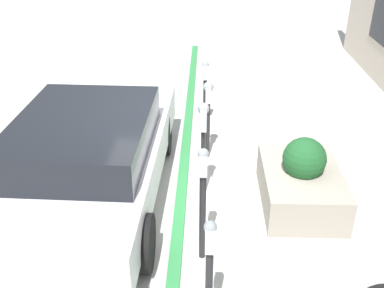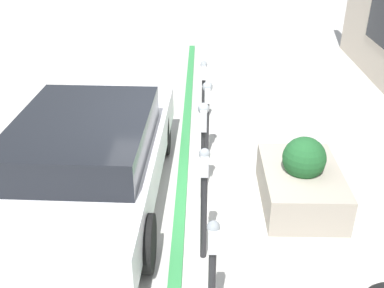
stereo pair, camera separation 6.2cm
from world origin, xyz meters
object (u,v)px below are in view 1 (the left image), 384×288
(parking_meter_second, at_px, (203,194))
(parked_car_front, at_px, (89,155))
(parking_meter_fourth, at_px, (208,106))
(parking_meter_farthest, at_px, (205,84))
(planter_box, at_px, (301,182))
(parking_meter_nearest, at_px, (209,268))
(parking_meter_middle, at_px, (203,130))

(parking_meter_second, distance_m, parked_car_front, 2.00)
(parking_meter_fourth, bearing_deg, parking_meter_farthest, 2.65)
(parking_meter_fourth, relative_size, parked_car_front, 0.30)
(planter_box, bearing_deg, parking_meter_second, 130.13)
(parking_meter_fourth, bearing_deg, parking_meter_second, 178.67)
(parking_meter_second, height_order, parked_car_front, parking_meter_second)
(parking_meter_second, xyz_separation_m, parked_car_front, (1.17, 1.61, -0.18))
(planter_box, distance_m, parked_car_front, 3.05)
(parking_meter_farthest, distance_m, planter_box, 2.94)
(parking_meter_second, bearing_deg, parked_car_front, 54.10)
(parking_meter_nearest, xyz_separation_m, parking_meter_middle, (2.42, 0.09, 0.22))
(parking_meter_nearest, distance_m, parking_meter_farthest, 4.87)
(parking_meter_fourth, height_order, parked_car_front, parked_car_front)
(parking_meter_second, height_order, parking_meter_fourth, parking_meter_second)
(parking_meter_second, xyz_separation_m, parking_meter_fourth, (2.51, -0.06, 0.01))
(parking_meter_nearest, bearing_deg, parking_meter_farthest, 0.85)
(parking_meter_farthest, height_order, parked_car_front, parked_car_front)
(parked_car_front, bearing_deg, parking_meter_fourth, -49.70)
(parking_meter_middle, bearing_deg, parking_meter_farthest, -0.29)
(parking_meter_farthest, height_order, planter_box, parking_meter_farthest)
(parking_meter_farthest, relative_size, parked_car_front, 0.29)
(parking_meter_middle, relative_size, parked_car_front, 0.33)
(planter_box, relative_size, parked_car_front, 0.35)
(parking_meter_middle, height_order, parking_meter_farthest, parking_meter_middle)
(parking_meter_second, distance_m, planter_box, 1.93)
(parking_meter_middle, distance_m, parked_car_front, 1.65)
(parking_meter_second, bearing_deg, parking_meter_farthest, -0.03)
(parked_car_front, bearing_deg, parking_meter_nearest, -142.34)
(parking_meter_farthest, bearing_deg, parked_car_front, 147.63)
(parking_meter_second, xyz_separation_m, parking_meter_farthest, (3.72, -0.00, -0.07))
(planter_box, height_order, parked_car_front, parked_car_front)
(parking_meter_second, distance_m, parking_meter_middle, 1.28)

